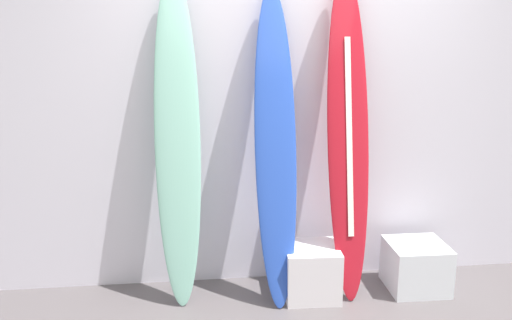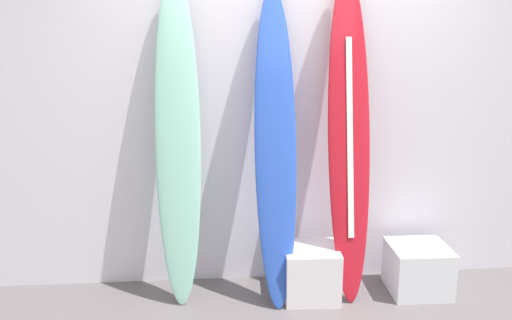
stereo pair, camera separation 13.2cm
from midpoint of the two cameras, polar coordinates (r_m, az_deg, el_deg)
The scene contains 6 objects.
wall_back at distance 3.95m, azimuth 2.49°, elevation 7.57°, with size 7.20×0.20×2.80m, color silver.
surfboard_seafoam at distance 3.63m, azimuth -9.10°, elevation 1.77°, with size 0.30×0.38×2.16m.
surfboard_cobalt at distance 3.62m, azimuth 0.98°, elevation 1.24°, with size 0.28×0.50×2.08m.
surfboard_crimson at distance 3.72m, azimuth 8.45°, elevation 2.29°, with size 0.30×0.46×2.19m.
display_block_left at distance 4.12m, azimuth 15.23°, elevation -10.49°, with size 0.41×0.41×0.33m.
display_block_center at distance 3.89m, azimuth 4.69°, elevation -11.34°, with size 0.38×0.38×0.36m.
Camera 1 is at (-0.70, -2.56, 1.83)m, focal length 38.91 mm.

